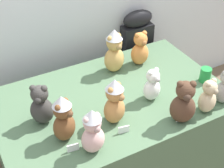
# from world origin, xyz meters

# --- Properties ---
(display_table) EXTENTS (1.60, 0.99, 0.73)m
(display_table) POSITION_xyz_m (0.00, 0.25, 0.37)
(display_table) COLOR #4C6B4C
(display_table) RESTS_ON ground_plane
(instrument_case) EXTENTS (0.28, 0.12, 1.00)m
(instrument_case) POSITION_xyz_m (0.59, 0.88, 0.50)
(instrument_case) COLOR black
(instrument_case) RESTS_ON ground_plane
(teddy_bear_honey) EXTENTS (0.18, 0.16, 0.35)m
(teddy_bear_honey) POSITION_xyz_m (0.17, 0.54, 0.90)
(teddy_bear_honey) COLOR tan
(teddy_bear_honey) RESTS_ON display_table
(teddy_bear_snow) EXTENTS (0.14, 0.13, 0.24)m
(teddy_bear_snow) POSITION_xyz_m (0.23, 0.12, 0.84)
(teddy_bear_snow) COLOR white
(teddy_bear_snow) RESTS_ON display_table
(teddy_bear_caramel) EXTENTS (0.18, 0.17, 0.32)m
(teddy_bear_caramel) POSITION_xyz_m (-0.09, 0.04, 0.89)
(teddy_bear_caramel) COLOR #B27A42
(teddy_bear_caramel) RESTS_ON display_table
(teddy_bear_sand) EXTENTS (0.15, 0.13, 0.25)m
(teddy_bear_sand) POSITION_xyz_m (0.48, -0.15, 0.85)
(teddy_bear_sand) COLOR #CCB78E
(teddy_bear_sand) RESTS_ON display_table
(teddy_bear_blush) EXTENTS (0.15, 0.13, 0.30)m
(teddy_bear_blush) POSITION_xyz_m (-0.32, -0.11, 0.88)
(teddy_bear_blush) COLOR beige
(teddy_bear_blush) RESTS_ON display_table
(teddy_bear_cocoa) EXTENTS (0.20, 0.19, 0.31)m
(teddy_bear_cocoa) POSITION_xyz_m (0.28, -0.15, 0.88)
(teddy_bear_cocoa) COLOR #4C3323
(teddy_bear_cocoa) RESTS_ON display_table
(teddy_bear_charcoal) EXTENTS (0.19, 0.18, 0.28)m
(teddy_bear_charcoal) POSITION_xyz_m (-0.49, 0.25, 0.86)
(teddy_bear_charcoal) COLOR #383533
(teddy_bear_charcoal) RESTS_ON display_table
(teddy_bear_ginger) EXTENTS (0.15, 0.13, 0.28)m
(teddy_bear_ginger) POSITION_xyz_m (0.39, 0.52, 0.86)
(teddy_bear_ginger) COLOR #D17F3D
(teddy_bear_ginger) RESTS_ON display_table
(teddy_bear_chestnut) EXTENTS (0.19, 0.18, 0.32)m
(teddy_bear_chestnut) POSITION_xyz_m (-0.42, 0.05, 0.89)
(teddy_bear_chestnut) COLOR brown
(teddy_bear_chestnut) RESTS_ON display_table
(party_cup_green) EXTENTS (0.08, 0.08, 0.11)m
(party_cup_green) POSITION_xyz_m (0.69, 0.10, 0.79)
(party_cup_green) COLOR #238C3D
(party_cup_green) RESTS_ON display_table
(name_card_front_left) EXTENTS (0.07, 0.02, 0.05)m
(name_card_front_left) POSITION_xyz_m (0.28, -0.16, 0.76)
(name_card_front_left) COLOR white
(name_card_front_left) RESTS_ON display_table
(name_card_front_middle) EXTENTS (0.07, 0.02, 0.05)m
(name_card_front_middle) POSITION_xyz_m (-0.09, -0.08, 0.76)
(name_card_front_middle) COLOR white
(name_card_front_middle) RESTS_ON display_table
(name_card_front_right) EXTENTS (0.07, 0.02, 0.05)m
(name_card_front_right) POSITION_xyz_m (-0.42, -0.06, 0.76)
(name_card_front_right) COLOR white
(name_card_front_right) RESTS_ON display_table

